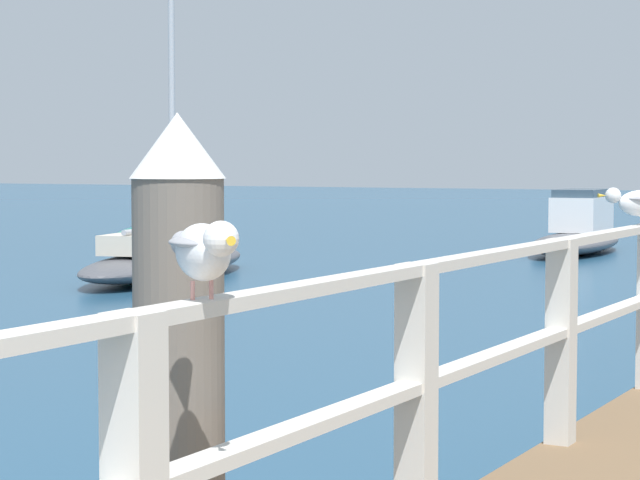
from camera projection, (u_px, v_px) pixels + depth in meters
name	position (u px, v px, depth m)	size (l,w,h in m)	color
dock_piling_near	(179.00, 432.00, 3.83)	(0.29, 0.29, 1.98)	#6B6056
seagull_foreground	(204.00, 249.00, 3.23)	(0.39, 0.35, 0.21)	white
boat_0	(578.00, 232.00, 25.01)	(1.69, 4.69, 1.28)	#4C4C51
boat_5	(165.00, 259.00, 19.62)	(2.77, 5.51, 5.81)	#4C4C51
boat_6	(177.00, 222.00, 28.37)	(2.15, 4.82, 1.42)	#197266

